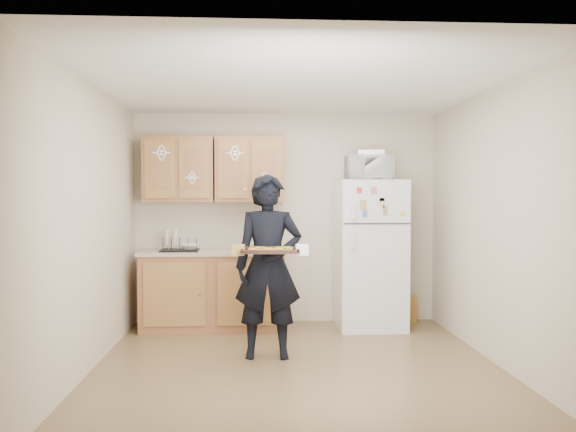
# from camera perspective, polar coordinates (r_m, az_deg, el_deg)

# --- Properties ---
(floor) EXTENTS (3.60, 3.60, 0.00)m
(floor) POSITION_cam_1_polar(r_m,az_deg,el_deg) (5.19, 0.91, -14.98)
(floor) COLOR brown
(floor) RESTS_ON ground
(ceiling) EXTENTS (3.60, 3.60, 0.00)m
(ceiling) POSITION_cam_1_polar(r_m,az_deg,el_deg) (5.06, 0.93, 13.23)
(ceiling) COLOR white
(ceiling) RESTS_ON wall_back
(wall_back) EXTENTS (3.60, 0.04, 2.50)m
(wall_back) POSITION_cam_1_polar(r_m,az_deg,el_deg) (6.76, -0.19, -0.25)
(wall_back) COLOR beige
(wall_back) RESTS_ON floor
(wall_front) EXTENTS (3.60, 0.04, 2.50)m
(wall_front) POSITION_cam_1_polar(r_m,az_deg,el_deg) (3.18, 3.30, -2.78)
(wall_front) COLOR beige
(wall_front) RESTS_ON floor
(wall_left) EXTENTS (0.04, 3.60, 2.50)m
(wall_left) POSITION_cam_1_polar(r_m,az_deg,el_deg) (5.16, -19.45, -1.06)
(wall_left) COLOR beige
(wall_left) RESTS_ON floor
(wall_right) EXTENTS (0.04, 3.60, 2.50)m
(wall_right) POSITION_cam_1_polar(r_m,az_deg,el_deg) (5.41, 20.32, -0.93)
(wall_right) COLOR beige
(wall_right) RESTS_ON floor
(refrigerator) EXTENTS (0.75, 0.70, 1.70)m
(refrigerator) POSITION_cam_1_polar(r_m,az_deg,el_deg) (6.54, 8.34, -3.85)
(refrigerator) COLOR white
(refrigerator) RESTS_ON floor
(base_cabinet) EXTENTS (1.60, 0.60, 0.86)m
(base_cabinet) POSITION_cam_1_polar(r_m,az_deg,el_deg) (6.54, -7.57, -7.57)
(base_cabinet) COLOR brown
(base_cabinet) RESTS_ON floor
(countertop) EXTENTS (1.64, 0.64, 0.04)m
(countertop) POSITION_cam_1_polar(r_m,az_deg,el_deg) (6.48, -7.59, -3.64)
(countertop) COLOR #C6B398
(countertop) RESTS_ON base_cabinet
(upper_cab_left) EXTENTS (0.80, 0.33, 0.75)m
(upper_cab_left) POSITION_cam_1_polar(r_m,az_deg,el_deg) (6.63, -11.00, 4.64)
(upper_cab_left) COLOR brown
(upper_cab_left) RESTS_ON wall_back
(upper_cab_right) EXTENTS (0.80, 0.33, 0.75)m
(upper_cab_right) POSITION_cam_1_polar(r_m,az_deg,el_deg) (6.57, -3.87, 4.70)
(upper_cab_right) COLOR brown
(upper_cab_right) RESTS_ON wall_back
(cereal_box) EXTENTS (0.20, 0.07, 0.32)m
(cereal_box) POSITION_cam_1_polar(r_m,az_deg,el_deg) (7.00, 12.09, -9.21)
(cereal_box) COLOR gold
(cereal_box) RESTS_ON floor
(person) EXTENTS (0.64, 0.43, 1.72)m
(person) POSITION_cam_1_polar(r_m,az_deg,el_deg) (5.29, -2.00, -5.11)
(person) COLOR black
(person) RESTS_ON floor
(baking_tray) EXTENTS (0.51, 0.38, 0.04)m
(baking_tray) POSITION_cam_1_polar(r_m,az_deg,el_deg) (4.97, -1.82, -3.56)
(baking_tray) COLOR black
(baking_tray) RESTS_ON person
(pizza_front_left) EXTENTS (0.17, 0.17, 0.02)m
(pizza_front_left) POSITION_cam_1_polar(r_m,az_deg,el_deg) (4.89, -3.20, -3.45)
(pizza_front_left) COLOR #FFAB20
(pizza_front_left) RESTS_ON baking_tray
(pizza_front_right) EXTENTS (0.17, 0.17, 0.02)m
(pizza_front_right) POSITION_cam_1_polar(r_m,az_deg,el_deg) (4.88, -0.44, -3.45)
(pizza_front_right) COLOR #FFAB20
(pizza_front_right) RESTS_ON baking_tray
(pizza_back_left) EXTENTS (0.17, 0.17, 0.02)m
(pizza_back_left) POSITION_cam_1_polar(r_m,az_deg,el_deg) (5.05, -3.14, -3.27)
(pizza_back_left) COLOR #FFAB20
(pizza_back_left) RESTS_ON baking_tray
(pizza_back_right) EXTENTS (0.17, 0.17, 0.02)m
(pizza_back_right) POSITION_cam_1_polar(r_m,az_deg,el_deg) (5.05, -0.48, -3.27)
(pizza_back_right) COLOR #FFAB20
(pizza_back_right) RESTS_ON baking_tray
(pizza_center) EXTENTS (0.17, 0.17, 0.02)m
(pizza_center) POSITION_cam_1_polar(r_m,az_deg,el_deg) (4.97, -1.82, -3.36)
(pizza_center) COLOR #FFAB20
(pizza_center) RESTS_ON baking_tray
(microwave) EXTENTS (0.53, 0.38, 0.28)m
(microwave) POSITION_cam_1_polar(r_m,az_deg,el_deg) (6.46, 8.24, 4.86)
(microwave) COLOR white
(microwave) RESTS_ON refrigerator
(foil_pan) EXTENTS (0.33, 0.26, 0.06)m
(foil_pan) POSITION_cam_1_polar(r_m,az_deg,el_deg) (6.51, 8.45, 6.34)
(foil_pan) COLOR silver
(foil_pan) RESTS_ON microwave
(dish_rack) EXTENTS (0.42, 0.31, 0.17)m
(dish_rack) POSITION_cam_1_polar(r_m,az_deg,el_deg) (6.44, -10.94, -2.78)
(dish_rack) COLOR black
(dish_rack) RESTS_ON countertop
(bowl) EXTENTS (0.25, 0.25, 0.05)m
(bowl) POSITION_cam_1_polar(r_m,az_deg,el_deg) (6.42, -9.89, -3.09)
(bowl) COLOR silver
(bowl) RESTS_ON dish_rack
(soap_bottle) EXTENTS (0.10, 0.10, 0.17)m
(soap_bottle) POSITION_cam_1_polar(r_m,az_deg,el_deg) (6.37, -3.16, -2.75)
(soap_bottle) COLOR white
(soap_bottle) RESTS_ON countertop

